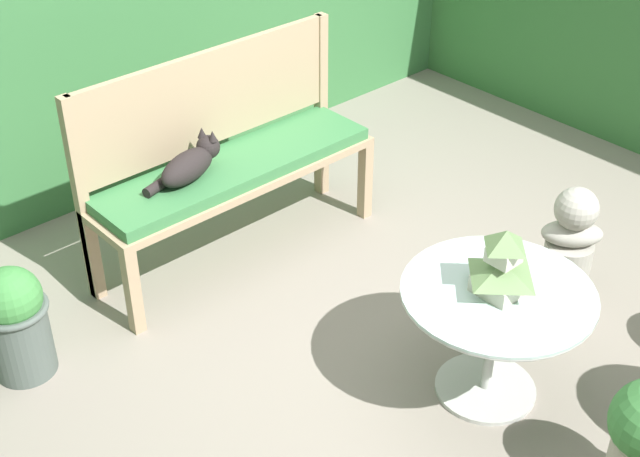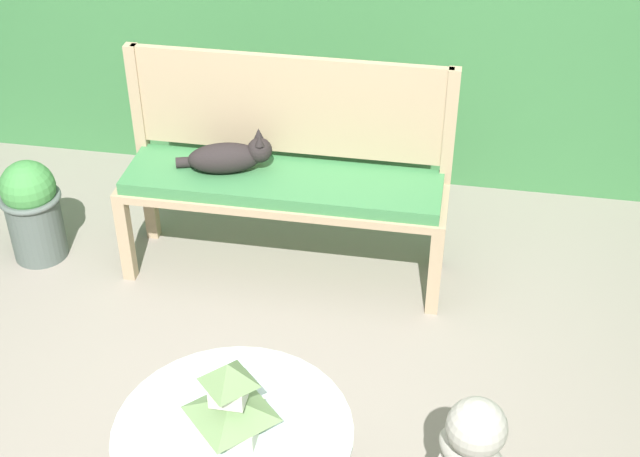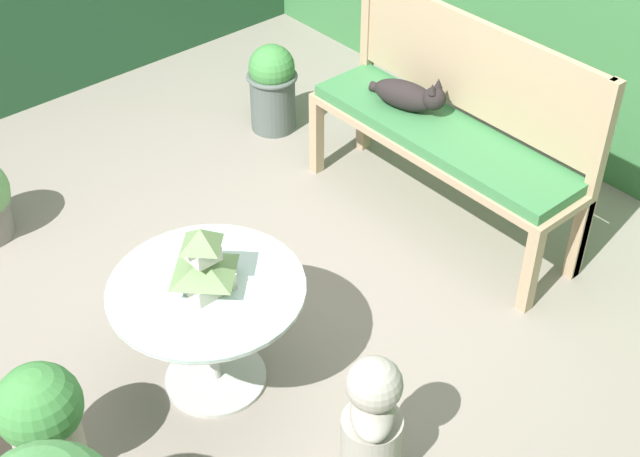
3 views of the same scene
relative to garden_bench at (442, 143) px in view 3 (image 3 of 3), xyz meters
name	(u,v)px [view 3 (image 3 of 3)]	position (x,y,z in m)	size (l,w,h in m)	color
ground	(306,302)	(0.05, -0.94, -0.48)	(30.00, 30.00, 0.00)	gray
garden_bench	(442,143)	(0.00, 0.00, 0.00)	(1.56, 0.42, 0.56)	tan
bench_backrest	(473,78)	(0.00, 0.19, 0.30)	(1.56, 0.06, 1.08)	tan
cat	(409,95)	(-0.25, 0.01, 0.16)	(0.47, 0.24, 0.20)	black
patio_table	(208,307)	(0.16, -1.54, -0.05)	(0.80, 0.80, 0.54)	#B7B7B2
pagoda_birdhouse	(203,263)	(0.16, -1.54, 0.19)	(0.24, 0.24, 0.30)	beige
garden_bust	(372,424)	(0.95, -1.37, -0.18)	(0.33, 0.33, 0.63)	#A39E93
potted_plant_bench_right	(272,86)	(-1.27, -0.08, -0.20)	(0.30, 0.30, 0.55)	#4C5651
potted_plant_hedge_corner	(43,421)	(0.14, -2.29, -0.18)	(0.33, 0.33, 0.55)	#ADA393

